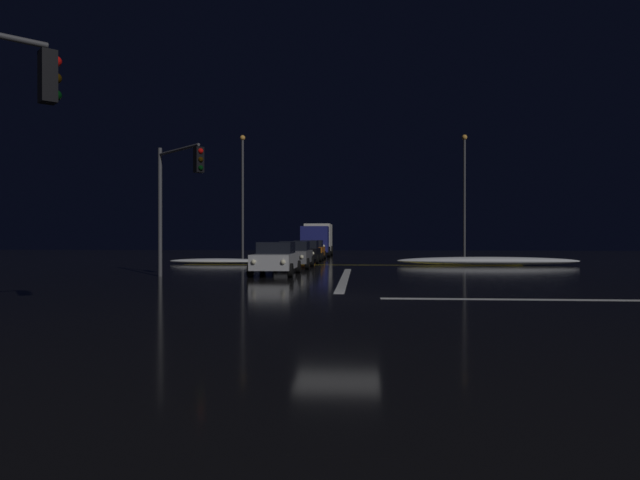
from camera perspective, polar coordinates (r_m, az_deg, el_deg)
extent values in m
cube|color=black|center=(16.48, 1.78, -6.16)|extent=(120.00, 120.00, 0.10)
cube|color=white|center=(24.52, 2.56, -3.92)|extent=(0.35, 13.83, 0.01)
cube|color=yellow|center=(36.09, 3.06, -2.57)|extent=(22.00, 0.15, 0.01)
cube|color=white|center=(18.09, 28.79, -5.45)|extent=(13.83, 0.40, 0.01)
ellipsoid|color=white|center=(38.23, -10.35, -2.15)|extent=(6.78, 1.50, 0.36)
ellipsoid|color=white|center=(37.40, 16.83, -2.08)|extent=(11.64, 1.50, 0.54)
cube|color=#B7B7BC|center=(26.44, -4.58, -2.17)|extent=(1.80, 4.20, 0.70)
cube|color=black|center=(26.62, -4.51, -0.80)|extent=(1.60, 2.00, 0.55)
cylinder|color=black|center=(24.80, -3.06, -3.14)|extent=(0.22, 0.64, 0.64)
cylinder|color=black|center=(25.09, -7.15, -3.10)|extent=(0.22, 0.64, 0.64)
cylinder|color=black|center=(27.87, -2.26, -2.76)|extent=(0.22, 0.64, 0.64)
cylinder|color=black|center=(28.13, -5.91, -2.73)|extent=(0.22, 0.64, 0.64)
sphere|color=#F9EFC6|center=(24.25, -3.82, -2.27)|extent=(0.22, 0.22, 0.22)
sphere|color=#F9EFC6|center=(24.46, -6.84, -2.25)|extent=(0.22, 0.22, 0.22)
cube|color=slate|center=(32.65, -2.64, -1.70)|extent=(1.80, 4.20, 0.70)
cube|color=black|center=(32.83, -2.60, -0.60)|extent=(1.60, 2.00, 0.55)
cylinder|color=black|center=(31.03, -1.33, -2.45)|extent=(0.22, 0.64, 0.64)
cylinder|color=black|center=(31.25, -4.62, -2.43)|extent=(0.22, 0.64, 0.64)
cylinder|color=black|center=(34.11, -0.83, -2.20)|extent=(0.22, 0.64, 0.64)
cylinder|color=black|center=(34.31, -3.83, -2.19)|extent=(0.22, 0.64, 0.64)
sphere|color=#F9EFC6|center=(30.47, -1.90, -1.75)|extent=(0.22, 0.22, 0.22)
sphere|color=#F9EFC6|center=(30.63, -4.32, -1.74)|extent=(0.22, 0.22, 0.22)
cube|color=black|center=(39.40, -1.44, -1.36)|extent=(1.80, 4.20, 0.70)
cube|color=black|center=(39.58, -1.41, -0.45)|extent=(1.60, 2.00, 0.55)
cylinder|color=black|center=(37.79, -0.31, -1.96)|extent=(0.22, 0.64, 0.64)
cylinder|color=black|center=(37.97, -3.02, -1.95)|extent=(0.22, 0.64, 0.64)
cylinder|color=black|center=(40.88, 0.03, -1.79)|extent=(0.22, 0.64, 0.64)
cylinder|color=black|center=(41.04, -2.48, -1.79)|extent=(0.22, 0.64, 0.64)
sphere|color=#F9EFC6|center=(37.23, -0.76, -1.38)|extent=(0.22, 0.22, 0.22)
sphere|color=#F9EFC6|center=(37.36, -2.74, -1.37)|extent=(0.22, 0.22, 0.22)
cube|color=#C66014|center=(44.59, -0.79, -1.17)|extent=(1.80, 4.20, 0.70)
cube|color=black|center=(44.78, -0.77, -0.36)|extent=(1.60, 2.00, 0.55)
cylinder|color=black|center=(42.99, 0.23, -1.69)|extent=(0.22, 0.64, 0.64)
cylinder|color=black|center=(43.15, -2.16, -1.68)|extent=(0.22, 0.64, 0.64)
cylinder|color=black|center=(46.08, 0.49, -1.56)|extent=(0.22, 0.64, 0.64)
cylinder|color=black|center=(46.23, -1.74, -1.55)|extent=(0.22, 0.64, 0.64)
sphere|color=#F9EFC6|center=(42.43, -0.16, -1.18)|extent=(0.22, 0.22, 0.22)
sphere|color=#F9EFC6|center=(42.54, -1.91, -1.17)|extent=(0.22, 0.22, 0.22)
cube|color=navy|center=(49.41, -0.53, 0.08)|extent=(2.40, 2.20, 2.30)
cube|color=silver|center=(53.90, -0.14, 0.26)|extent=(2.40, 5.00, 2.60)
cylinder|color=black|center=(49.94, 0.90, -1.23)|extent=(0.28, 0.96, 0.96)
cylinder|color=black|center=(50.14, -1.84, -1.23)|extent=(0.28, 0.96, 0.96)
cylinder|color=black|center=(54.63, 1.17, -1.10)|extent=(0.28, 0.96, 0.96)
cylinder|color=black|center=(54.81, -1.33, -1.10)|extent=(0.28, 0.96, 0.96)
sphere|color=#F9EFC6|center=(48.21, 0.36, -0.63)|extent=(0.26, 0.26, 0.26)
sphere|color=#F9EFC6|center=(48.35, -1.65, -0.63)|extent=(0.26, 0.26, 0.26)
cube|color=black|center=(12.86, -26.18, 14.81)|extent=(0.46, 0.46, 1.05)
sphere|color=red|center=(13.00, -25.47, 16.24)|extent=(0.22, 0.22, 0.22)
sphere|color=black|center=(12.90, -25.47, 14.77)|extent=(0.22, 0.22, 0.22)
sphere|color=black|center=(12.82, -25.46, 13.27)|extent=(0.22, 0.22, 0.22)
cylinder|color=#4C4C51|center=(26.50, -16.10, 2.76)|extent=(0.18, 0.18, 5.90)
cylinder|color=#4C4C51|center=(25.13, -14.36, 8.96)|extent=(2.65, 2.65, 0.12)
cube|color=black|center=(23.44, -12.35, 8.05)|extent=(0.46, 0.46, 1.05)
sphere|color=red|center=(23.35, -12.16, 8.94)|extent=(0.22, 0.22, 0.22)
sphere|color=black|center=(23.30, -12.16, 8.10)|extent=(0.22, 0.22, 0.22)
sphere|color=black|center=(23.26, -12.16, 7.26)|extent=(0.22, 0.22, 0.22)
cylinder|color=#424247|center=(46.92, 14.61, 4.05)|extent=(0.20, 0.20, 9.79)
sphere|color=#F9AD47|center=(47.53, 14.62, 10.17)|extent=(0.44, 0.44, 0.44)
cylinder|color=#424247|center=(47.19, -7.95, 4.16)|extent=(0.20, 0.20, 9.99)
sphere|color=#F9AD47|center=(47.82, -7.96, 10.35)|extent=(0.44, 0.44, 0.44)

